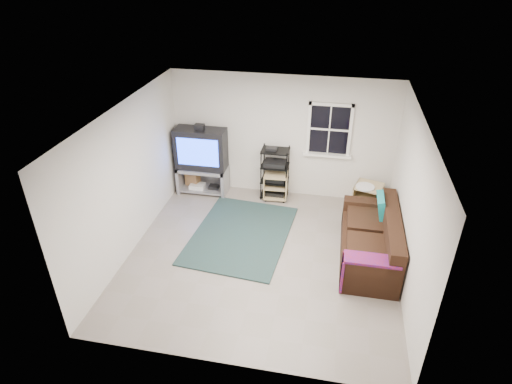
% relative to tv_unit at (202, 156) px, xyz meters
% --- Properties ---
extents(room, '(4.60, 4.62, 4.60)m').
position_rel_tv_unit_xyz_m(room, '(2.62, 0.26, 0.61)').
color(room, slate).
rests_on(room, ground).
extents(tv_unit, '(1.07, 0.53, 1.57)m').
position_rel_tv_unit_xyz_m(tv_unit, '(0.00, 0.00, 0.00)').
color(tv_unit, gray).
rests_on(tv_unit, ground).
extents(av_rack, '(0.57, 0.41, 1.14)m').
position_rel_tv_unit_xyz_m(av_rack, '(1.57, 0.06, -0.37)').
color(av_rack, black).
rests_on(av_rack, ground).
extents(side_table_left, '(0.52, 0.52, 0.58)m').
position_rel_tv_unit_xyz_m(side_table_left, '(1.60, 0.06, -0.55)').
color(side_table_left, tan).
rests_on(side_table_left, ground).
extents(side_table_right, '(0.65, 0.65, 0.61)m').
position_rel_tv_unit_xyz_m(side_table_right, '(3.51, -0.11, -0.52)').
color(side_table_right, tan).
rests_on(side_table_right, ground).
extents(sofa, '(0.91, 2.06, 0.94)m').
position_rel_tv_unit_xyz_m(sofa, '(3.53, -1.70, -0.53)').
color(sofa, black).
rests_on(sofa, ground).
extents(shag_rug, '(1.91, 2.49, 0.03)m').
position_rel_tv_unit_xyz_m(shag_rug, '(1.18, -1.48, -0.85)').
color(shag_rug, black).
rests_on(shag_rug, ground).
extents(paper_bag, '(0.33, 0.26, 0.42)m').
position_rel_tv_unit_xyz_m(paper_bag, '(-0.26, 0.06, -0.65)').
color(paper_bag, brown).
rests_on(paper_bag, ground).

